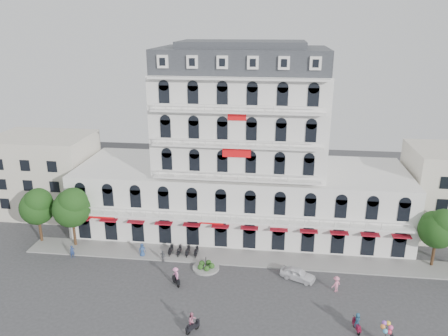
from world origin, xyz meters
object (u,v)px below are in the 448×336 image
parked_car (298,274)px  rider_center (176,276)px  rider_southwest (192,322)px  rider_east (357,322)px  balloon_vendor (389,336)px

parked_car → rider_center: bearing=125.4°
rider_southwest → rider_center: rider_center is taller
parked_car → rider_southwest: size_ratio=1.86×
parked_car → rider_east: (5.26, -8.25, 0.29)m
rider_east → rider_center: bearing=62.3°
balloon_vendor → rider_center: bearing=161.1°
rider_east → balloon_vendor: balloon_vendor is taller
parked_car → rider_southwest: rider_southwest is taller
rider_southwest → balloon_vendor: size_ratio=0.89×
rider_east → rider_center: 19.62m
rider_east → rider_southwest: bearing=85.8°
parked_car → balloon_vendor: size_ratio=1.65×
balloon_vendor → parked_car: bearing=127.4°
rider_southwest → parked_car: bearing=-6.1°
rider_east → parked_car: bearing=20.9°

